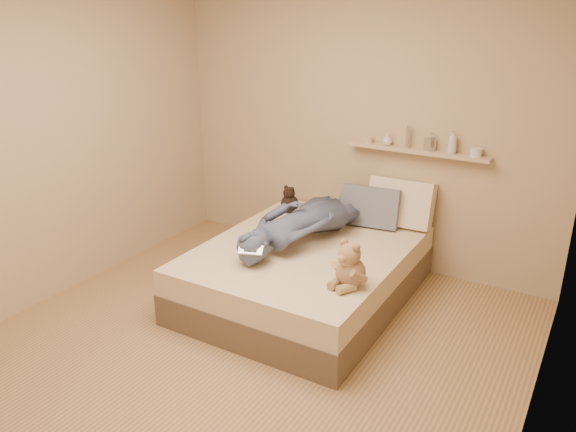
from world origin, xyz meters
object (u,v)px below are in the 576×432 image
Objects in this scene: dark_plush at (290,201)px; person at (305,220)px; pillow_cream at (401,203)px; pillow_grey at (370,206)px; wall_shelf at (417,151)px; game_console at (251,250)px; bed at (306,272)px; teddy_bear at (349,268)px.

person reaches higher than dark_plush.
dark_plush is 0.46× the size of pillow_cream.
person is at bearing -119.61° from pillow_grey.
wall_shelf is at bearing 44.05° from pillow_cream.
pillow_cream reaches higher than game_console.
pillow_cream is 0.46× the size of wall_shelf.
game_console is 1.31m from pillow_grey.
wall_shelf is at bearing 58.82° from bed.
dark_plush is 1.01m from pillow_cream.
teddy_bear is 1.27m from pillow_cream.
teddy_bear is (0.57, -0.44, 0.37)m from bed.
pillow_cream is 0.90m from person.
dark_plush is (-0.51, 0.61, 0.34)m from bed.
pillow_grey is (-0.22, -0.14, -0.03)m from pillow_cream.
wall_shelf reaches higher than bed.
pillow_cream is (0.61, 1.39, 0.04)m from game_console.
person is (-0.32, -0.57, 0.00)m from pillow_grey.
dark_plush is 1.23m from wall_shelf.
wall_shelf is at bearing 91.02° from teddy_bear.
pillow_grey is 0.42× the size of wall_shelf.
bed is 1.58× the size of wall_shelf.
wall_shelf is at bearing 35.95° from pillow_grey.
pillow_grey reaches higher than person.
game_console is 0.75× the size of dark_plush.
pillow_grey is (0.39, 1.25, 0.01)m from game_console.
dark_plush is at bearing 107.48° from game_console.
person is at bearing 84.58° from game_console.
pillow_cream is at bearing -135.95° from wall_shelf.
bed is at bearing 142.66° from teddy_bear.
game_console is (-0.14, -0.56, 0.38)m from bed.
teddy_bear is (0.72, 0.13, -0.02)m from game_console.
pillow_cream reaches higher than dark_plush.
person reaches higher than teddy_bear.
dark_plush is (-1.08, 1.05, -0.03)m from teddy_bear.
game_console is 0.56× the size of teddy_bear.
pillow_grey is at bearing 72.75° from game_console.
pillow_cream is 1.10× the size of pillow_grey.
person is (-0.65, 0.56, 0.03)m from teddy_bear.
pillow_cream is 0.38× the size of person.
wall_shelf reaches higher than pillow_cream.
pillow_grey is (0.76, 0.08, 0.06)m from dark_plush.
wall_shelf is (0.69, 1.47, 0.49)m from game_console.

